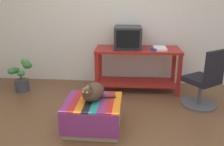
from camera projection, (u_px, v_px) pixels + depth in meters
name	position (u px, v px, depth m)	size (l,w,h in m)	color
ground_plane	(102.00, 141.00, 2.77)	(14.00, 14.00, 0.00)	brown
back_wall	(115.00, 13.00, 4.31)	(8.00, 0.10, 2.60)	silver
desk	(137.00, 62.00, 4.09)	(1.43, 0.61, 0.75)	maroon
tv_monitor	(128.00, 37.00, 4.04)	(0.46, 0.50, 0.36)	#28282B
keyboard	(126.00, 49.00, 3.90)	(0.40, 0.15, 0.02)	black
book	(160.00, 48.00, 3.95)	(0.20, 0.30, 0.04)	white
ottoman_with_blanket	(93.00, 115.00, 2.97)	(0.69, 0.65, 0.38)	tan
cat	(93.00, 92.00, 2.90)	(0.44, 0.42, 0.27)	#473323
potted_plant	(21.00, 77.00, 4.14)	(0.42, 0.34, 0.56)	#3D3D42
office_chair	(204.00, 82.00, 3.50)	(0.59, 0.59, 0.89)	#4C4C51
stapler	(154.00, 50.00, 3.85)	(0.04, 0.11, 0.04)	#2342B7
pen	(158.00, 49.00, 3.98)	(0.01, 0.01, 0.14)	black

